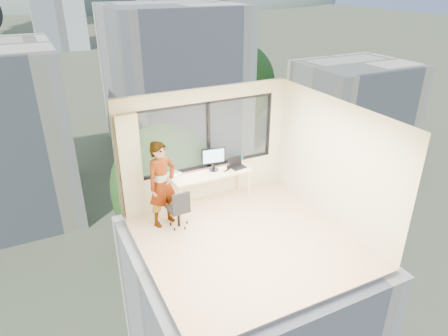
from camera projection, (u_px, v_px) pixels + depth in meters
floor at (246, 240)px, 8.01m from camera, size 4.00×4.00×0.01m
ceiling at (250, 114)px, 6.88m from camera, size 4.00×4.00×0.01m
wall_front at (316, 239)px, 5.83m from camera, size 4.00×0.01×2.60m
wall_left at (142, 207)px, 6.65m from camera, size 0.01×4.00×2.60m
wall_right at (333, 162)px, 8.25m from camera, size 0.01×4.00×2.60m
window_wall at (206, 135)px, 8.99m from camera, size 3.30×0.16×1.55m
curtain at (131, 167)px, 8.34m from camera, size 0.45×0.14×2.30m
desk at (211, 187)px, 9.19m from camera, size 1.80×0.60×0.75m
chair at (178, 208)px, 8.26m from camera, size 0.48×0.48×0.88m
person at (162, 184)px, 8.17m from camera, size 0.78×0.64×1.84m
monitor at (213, 159)px, 9.03m from camera, size 0.56×0.19×0.55m
game_console at (173, 174)px, 8.89m from camera, size 0.34×0.32×0.07m
laptop at (238, 163)px, 9.22m from camera, size 0.39×0.40×0.22m
cellphone at (226, 171)px, 9.10m from camera, size 0.12×0.08×0.01m
pen_cup at (228, 167)px, 9.17m from camera, size 0.11×0.11×0.11m
handbag at (238, 158)px, 9.47m from camera, size 0.30×0.17×0.22m
exterior_ground at (33, 50)px, 111.02m from camera, size 400.00×400.00×0.04m
near_bldg_b at (175, 79)px, 46.11m from camera, size 14.00×13.00×16.00m
near_bldg_c at (353, 107)px, 46.53m from camera, size 12.00×10.00×10.00m
hill_b at (157, 2)px, 312.62m from camera, size 300.00×220.00×96.00m
tree_b at (168, 200)px, 28.26m from camera, size 7.60×7.60×9.00m
tree_c at (242, 91)px, 53.02m from camera, size 8.40×8.40×10.00m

